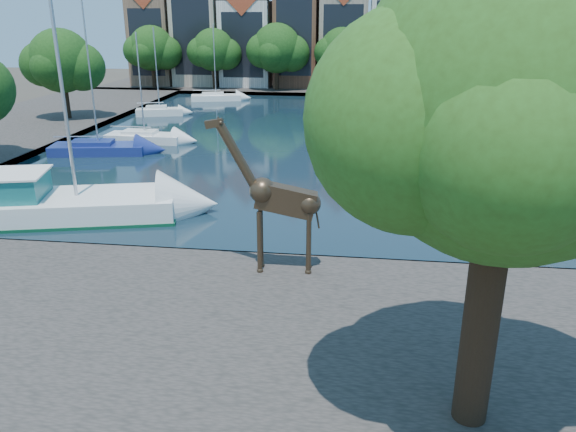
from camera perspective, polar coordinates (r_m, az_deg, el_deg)
name	(u,v)px	position (r m, az deg, el deg)	size (l,w,h in m)	color
ground	(240,262)	(23.02, -4.91, -4.68)	(160.00, 160.00, 0.00)	#38332B
water_basin	(302,138)	(45.66, 1.44, 7.89)	(38.00, 50.00, 0.08)	black
near_quay	(189,354)	(16.97, -10.02, -13.66)	(50.00, 14.00, 0.50)	#433D3A
far_quay	(327,87)	(77.12, 4.02, 12.94)	(60.00, 16.00, 0.50)	#433D3A
left_quay	(13,128)	(54.21, -26.15, 8.02)	(14.00, 52.00, 0.50)	#433D3A
plane_tree	(515,116)	(11.94, 22.05, 9.43)	(8.32, 6.40, 10.62)	#332114
townhouse_west_end	(158,30)	(81.28, -13.10, 17.89)	(5.44, 9.18, 14.93)	brown
townhouse_west_mid	(201,24)	(79.42, -8.86, 18.75)	(5.94, 9.18, 16.79)	#B6A58C
townhouse_west_inner	(249,31)	(77.92, -3.98, 18.25)	(6.43, 9.18, 15.15)	silver
townhouse_center	(298,23)	(76.90, 1.03, 19.03)	(5.44, 9.18, 16.93)	brown
townhouse_east_inner	(344,28)	(76.47, 5.74, 18.46)	(5.94, 9.18, 15.79)	tan
townhouse_east_mid	(396,25)	(76.52, 10.88, 18.50)	(6.43, 9.18, 16.65)	beige
townhouse_east_end	(447,34)	(77.14, 15.88, 17.39)	(5.44, 9.18, 14.43)	brown
far_tree_far_west	(152,50)	(75.84, -13.61, 16.09)	(7.28, 5.60, 7.68)	#332114
far_tree_west	(214,51)	(73.43, -7.52, 16.26)	(6.76, 5.20, 7.36)	#332114
far_tree_mid_west	(278,50)	(71.82, -1.06, 16.52)	(7.80, 6.00, 8.00)	#332114
far_tree_mid_east	(343,52)	(71.10, 5.59, 16.26)	(7.02, 5.40, 7.52)	#332114
far_tree_east	(410,51)	(71.25, 12.29, 16.02)	(7.54, 5.80, 7.84)	#332114
far_tree_far_east	(479,53)	(72.32, 18.83, 15.36)	(6.76, 5.20, 7.36)	#332114
side_tree_left_far	(62,63)	(55.37, -21.95, 14.22)	(7.28, 5.60, 7.88)	#332114
giraffe_statue	(277,199)	(20.11, -1.11, 1.75)	(3.96, 0.79, 5.66)	#3E2E1F
motorsailer	(37,201)	(29.70, -24.13, 1.37)	(12.81, 6.54, 11.90)	white
sailboat_left_b	(99,147)	(42.49, -18.69, 6.71)	(6.89, 3.39, 10.41)	navy
sailboat_left_c	(145,136)	(45.45, -14.35, 7.89)	(5.93, 2.19, 8.19)	white
sailboat_left_d	(160,110)	(57.35, -12.92, 10.46)	(4.75, 2.79, 8.24)	white
sailboat_left_e	(216,96)	(66.40, -7.32, 11.99)	(5.93, 3.32, 8.42)	white
sailboat_right_a	(523,227)	(27.02, 22.76, -1.00)	(6.73, 3.38, 9.25)	white
sailboat_right_b	(521,166)	(37.55, 22.60, 4.75)	(8.14, 4.93, 13.48)	navy
sailboat_right_c	(494,136)	(46.03, 20.20, 7.60)	(6.48, 2.64, 10.42)	white
sailboat_right_d	(437,110)	(57.49, 14.93, 10.32)	(4.55, 2.12, 8.52)	white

